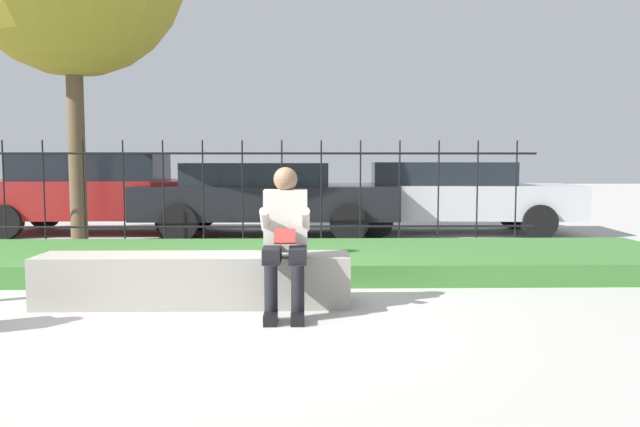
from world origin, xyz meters
name	(u,v)px	position (x,y,z in m)	size (l,w,h in m)	color
ground_plane	(202,305)	(0.00, 0.00, 0.00)	(60.00, 60.00, 0.00)	#B2AFA8
stone_bench	(195,283)	(-0.06, 0.00, 0.21)	(2.83, 0.53, 0.47)	gray
person_seated_reader	(285,233)	(0.78, -0.30, 0.69)	(0.42, 0.73, 1.27)	black
grass_berm	(227,260)	(0.00, 1.85, 0.12)	(10.91, 2.31, 0.24)	#3D7533
iron_fence	(243,192)	(0.00, 3.75, 0.85)	(8.91, 0.03, 1.63)	black
car_parked_center	(265,196)	(0.24, 5.37, 0.70)	(4.50, 2.03, 1.28)	black
car_parked_right	(447,195)	(3.54, 5.64, 0.70)	(4.55, 2.05, 1.30)	#B7B7BC
car_parked_left	(101,191)	(-2.79, 5.81, 0.77)	(4.59, 1.86, 1.47)	maroon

